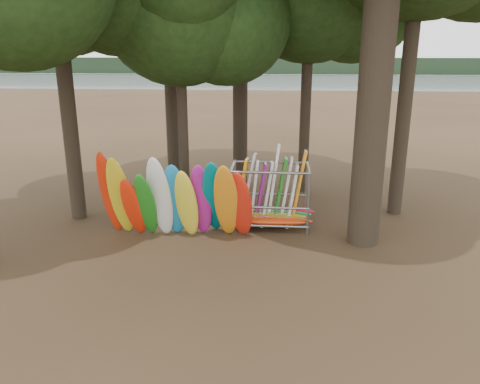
{
  "coord_description": "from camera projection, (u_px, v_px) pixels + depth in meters",
  "views": [
    {
      "loc": [
        1.53,
        -13.43,
        5.97
      ],
      "look_at": [
        0.29,
        1.5,
        1.4
      ],
      "focal_mm": 35.0,
      "sensor_mm": 36.0,
      "label": 1
    }
  ],
  "objects": [
    {
      "name": "far_shore",
      "position": [
        274.0,
        66.0,
        118.93
      ],
      "size": [
        160.0,
        4.0,
        4.0
      ],
      "primitive_type": "cube",
      "color": "black",
      "rests_on": "ground"
    },
    {
      "name": "oak_5",
      "position": [
        179.0,
        3.0,
        16.06
      ],
      "size": [
        6.5,
        6.5,
        10.33
      ],
      "color": "black",
      "rests_on": "ground"
    },
    {
      "name": "storage_rack",
      "position": [
        270.0,
        199.0,
        16.21
      ],
      "size": [
        3.23,
        1.56,
        2.87
      ],
      "color": "gray",
      "rests_on": "ground"
    },
    {
      "name": "lake",
      "position": [
        269.0,
        90.0,
        71.85
      ],
      "size": [
        160.0,
        160.0,
        0.0
      ],
      "primitive_type": "plane",
      "color": "gray",
      "rests_on": "ground"
    },
    {
      "name": "ground",
      "position": [
        227.0,
        248.0,
        14.66
      ],
      "size": [
        120.0,
        120.0,
        0.0
      ],
      "primitive_type": "plane",
      "color": "#47331E",
      "rests_on": "ground"
    },
    {
      "name": "kayak_row",
      "position": [
        177.0,
        201.0,
        14.99
      ],
      "size": [
        5.1,
        2.11,
        3.09
      ],
      "color": "red",
      "rests_on": "ground"
    }
  ]
}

